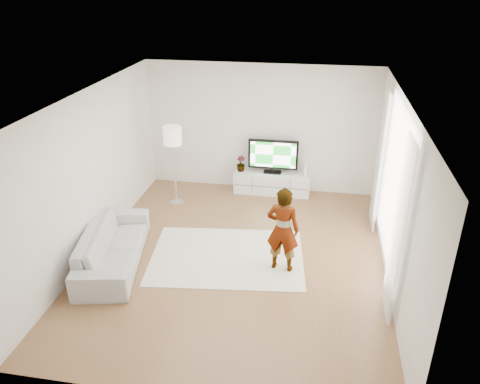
% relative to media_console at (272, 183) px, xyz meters
% --- Properties ---
extents(floor, '(6.00, 6.00, 0.00)m').
position_rel_media_console_xyz_m(floor, '(-0.32, -2.76, -0.23)').
color(floor, '#966744').
rests_on(floor, ground).
extents(ceiling, '(6.00, 6.00, 0.00)m').
position_rel_media_console_xyz_m(ceiling, '(-0.32, -2.76, 2.57)').
color(ceiling, white).
rests_on(ceiling, wall_back).
extents(wall_left, '(0.02, 6.00, 2.80)m').
position_rel_media_console_xyz_m(wall_left, '(-2.82, -2.76, 1.17)').
color(wall_left, white).
rests_on(wall_left, floor).
extents(wall_right, '(0.02, 6.00, 2.80)m').
position_rel_media_console_xyz_m(wall_right, '(2.18, -2.76, 1.17)').
color(wall_right, white).
rests_on(wall_right, floor).
extents(wall_back, '(5.00, 0.02, 2.80)m').
position_rel_media_console_xyz_m(wall_back, '(-0.32, 0.24, 1.17)').
color(wall_back, white).
rests_on(wall_back, floor).
extents(wall_front, '(5.00, 0.02, 2.80)m').
position_rel_media_console_xyz_m(wall_front, '(-0.32, -5.76, 1.17)').
color(wall_front, white).
rests_on(wall_front, floor).
extents(window, '(0.01, 2.60, 2.50)m').
position_rel_media_console_xyz_m(window, '(2.16, -2.46, 1.22)').
color(window, white).
rests_on(window, wall_right).
extents(curtain_near, '(0.04, 0.70, 2.60)m').
position_rel_media_console_xyz_m(curtain_near, '(2.08, -3.76, 1.12)').
color(curtain_near, white).
rests_on(curtain_near, floor).
extents(curtain_far, '(0.04, 0.70, 2.60)m').
position_rel_media_console_xyz_m(curtain_far, '(2.08, -1.16, 1.12)').
color(curtain_far, white).
rests_on(curtain_far, floor).
extents(media_console, '(1.67, 0.47, 0.47)m').
position_rel_media_console_xyz_m(media_console, '(0.00, 0.00, 0.00)').
color(media_console, silver).
rests_on(media_console, floor).
extents(television, '(1.09, 0.21, 0.76)m').
position_rel_media_console_xyz_m(television, '(0.00, 0.03, 0.64)').
color(television, black).
rests_on(television, media_console).
extents(game_console, '(0.06, 0.16, 0.22)m').
position_rel_media_console_xyz_m(game_console, '(0.73, -0.00, 0.34)').
color(game_console, white).
rests_on(game_console, media_console).
extents(potted_plant, '(0.21, 0.21, 0.35)m').
position_rel_media_console_xyz_m(potted_plant, '(-0.71, 0.00, 0.41)').
color(potted_plant, '#3F7238').
rests_on(potted_plant, media_console).
extents(rug, '(2.82, 2.18, 0.01)m').
position_rel_media_console_xyz_m(rug, '(-0.48, -2.74, -0.23)').
color(rug, white).
rests_on(rug, floor).
extents(player, '(0.58, 0.42, 1.47)m').
position_rel_media_console_xyz_m(player, '(0.48, -2.92, 0.51)').
color(player, '#334772').
rests_on(player, rug).
extents(sofa, '(1.30, 2.37, 0.65)m').
position_rel_media_console_xyz_m(sofa, '(-2.33, -3.24, 0.09)').
color(sofa, '#B6B6B1').
rests_on(sofa, floor).
extents(floor_lamp, '(0.38, 0.38, 1.69)m').
position_rel_media_console_xyz_m(floor_lamp, '(-1.96, -0.85, 1.20)').
color(floor_lamp, silver).
rests_on(floor_lamp, floor).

